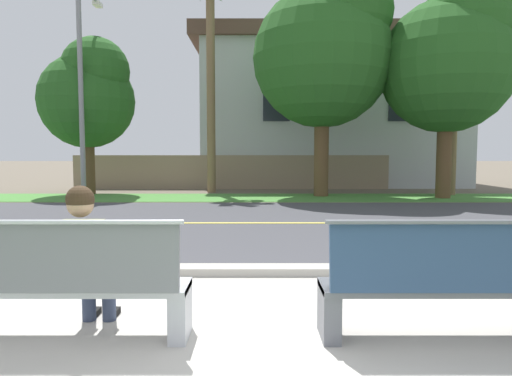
{
  "coord_description": "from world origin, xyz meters",
  "views": [
    {
      "loc": [
        0.01,
        -3.25,
        1.51
      ],
      "look_at": [
        0.01,
        3.4,
        1.0
      ],
      "focal_mm": 32.33,
      "sensor_mm": 36.0,
      "label": 1
    }
  ],
  "objects_px": {
    "bench_left": "(67,286)",
    "streetlamp": "(83,75)",
    "shade_tree_left": "(328,47)",
    "palm_tree_tall": "(457,4)",
    "shade_tree_far_left": "(89,94)",
    "seated_person_olive": "(86,254)",
    "shade_tree_centre": "(453,56)",
    "bench_right": "(443,286)",
    "palm_tree_short": "(211,12)"
  },
  "relations": [
    {
      "from": "shade_tree_left",
      "to": "palm_tree_tall",
      "type": "height_order",
      "value": "palm_tree_tall"
    },
    {
      "from": "streetlamp",
      "to": "shade_tree_left",
      "type": "height_order",
      "value": "shade_tree_left"
    },
    {
      "from": "shade_tree_left",
      "to": "seated_person_olive",
      "type": "bearing_deg",
      "value": -107.57
    },
    {
      "from": "bench_left",
      "to": "shade_tree_left",
      "type": "distance_m",
      "value": 13.59
    },
    {
      "from": "seated_person_olive",
      "to": "palm_tree_tall",
      "type": "height_order",
      "value": "palm_tree_tall"
    },
    {
      "from": "shade_tree_far_left",
      "to": "streetlamp",
      "type": "bearing_deg",
      "value": -77.56
    },
    {
      "from": "palm_tree_short",
      "to": "shade_tree_left",
      "type": "bearing_deg",
      "value": -22.19
    },
    {
      "from": "seated_person_olive",
      "to": "shade_tree_centre",
      "type": "height_order",
      "value": "shade_tree_centre"
    },
    {
      "from": "bench_left",
      "to": "shade_tree_far_left",
      "type": "distance_m",
      "value": 13.95
    },
    {
      "from": "streetlamp",
      "to": "shade_tree_far_left",
      "type": "height_order",
      "value": "streetlamp"
    },
    {
      "from": "bench_right",
      "to": "palm_tree_tall",
      "type": "height_order",
      "value": "palm_tree_tall"
    },
    {
      "from": "streetlamp",
      "to": "seated_person_olive",
      "type": "bearing_deg",
      "value": -69.72
    },
    {
      "from": "bench_right",
      "to": "shade_tree_centre",
      "type": "relative_size",
      "value": 0.27
    },
    {
      "from": "seated_person_olive",
      "to": "shade_tree_left",
      "type": "xyz_separation_m",
      "value": [
        3.8,
        12.01,
        4.37
      ]
    },
    {
      "from": "bench_left",
      "to": "palm_tree_tall",
      "type": "height_order",
      "value": "palm_tree_tall"
    },
    {
      "from": "bench_left",
      "to": "streetlamp",
      "type": "bearing_deg",
      "value": 109.57
    },
    {
      "from": "bench_right",
      "to": "seated_person_olive",
      "type": "xyz_separation_m",
      "value": [
        -2.89,
        0.17,
        0.22
      ]
    },
    {
      "from": "streetlamp",
      "to": "shade_tree_centre",
      "type": "xyz_separation_m",
      "value": [
        11.94,
        -0.0,
        0.61
      ]
    },
    {
      "from": "seated_person_olive",
      "to": "shade_tree_left",
      "type": "distance_m",
      "value": 13.33
    },
    {
      "from": "bench_right",
      "to": "palm_tree_tall",
      "type": "relative_size",
      "value": 0.23
    },
    {
      "from": "streetlamp",
      "to": "palm_tree_short",
      "type": "bearing_deg",
      "value": 30.55
    },
    {
      "from": "bench_left",
      "to": "shade_tree_far_left",
      "type": "relative_size",
      "value": 0.35
    },
    {
      "from": "seated_person_olive",
      "to": "bench_left",
      "type": "bearing_deg",
      "value": -119.63
    },
    {
      "from": "streetlamp",
      "to": "shade_tree_left",
      "type": "xyz_separation_m",
      "value": [
        8.0,
        0.65,
        1.03
      ]
    },
    {
      "from": "shade_tree_far_left",
      "to": "shade_tree_centre",
      "type": "relative_size",
      "value": 0.78
    },
    {
      "from": "seated_person_olive",
      "to": "shade_tree_centre",
      "type": "distance_m",
      "value": 14.3
    },
    {
      "from": "streetlamp",
      "to": "shade_tree_far_left",
      "type": "distance_m",
      "value": 1.43
    },
    {
      "from": "shade_tree_centre",
      "to": "seated_person_olive",
      "type": "bearing_deg",
      "value": -124.27
    },
    {
      "from": "shade_tree_far_left",
      "to": "palm_tree_tall",
      "type": "distance_m",
      "value": 13.18
    },
    {
      "from": "bench_right",
      "to": "seated_person_olive",
      "type": "distance_m",
      "value": 2.9
    },
    {
      "from": "bench_right",
      "to": "palm_tree_tall",
      "type": "bearing_deg",
      "value": 66.86
    },
    {
      "from": "seated_person_olive",
      "to": "palm_tree_tall",
      "type": "relative_size",
      "value": 0.15
    },
    {
      "from": "shade_tree_far_left",
      "to": "seated_person_olive",
      "type": "bearing_deg",
      "value": -70.51
    },
    {
      "from": "shade_tree_centre",
      "to": "shade_tree_far_left",
      "type": "bearing_deg",
      "value": 173.77
    },
    {
      "from": "shade_tree_centre",
      "to": "palm_tree_tall",
      "type": "height_order",
      "value": "palm_tree_tall"
    },
    {
      "from": "bench_left",
      "to": "shade_tree_centre",
      "type": "height_order",
      "value": "shade_tree_centre"
    },
    {
      "from": "shade_tree_far_left",
      "to": "palm_tree_short",
      "type": "xyz_separation_m",
      "value": [
        4.21,
        0.98,
        3.11
      ]
    },
    {
      "from": "bench_right",
      "to": "streetlamp",
      "type": "relative_size",
      "value": 0.27
    },
    {
      "from": "palm_tree_tall",
      "to": "palm_tree_short",
      "type": "bearing_deg",
      "value": 172.56
    },
    {
      "from": "palm_tree_tall",
      "to": "bench_left",
      "type": "bearing_deg",
      "value": -123.52
    },
    {
      "from": "streetlamp",
      "to": "shade_tree_centre",
      "type": "distance_m",
      "value": 11.95
    },
    {
      "from": "streetlamp",
      "to": "palm_tree_short",
      "type": "relative_size",
      "value": 0.84
    },
    {
      "from": "shade_tree_far_left",
      "to": "shade_tree_left",
      "type": "xyz_separation_m",
      "value": [
        8.29,
        -0.69,
        1.47
      ]
    },
    {
      "from": "seated_person_olive",
      "to": "palm_tree_tall",
      "type": "bearing_deg",
      "value": 56.43
    },
    {
      "from": "streetlamp",
      "to": "bench_left",
      "type": "bearing_deg",
      "value": -70.43
    },
    {
      "from": "shade_tree_far_left",
      "to": "palm_tree_tall",
      "type": "xyz_separation_m",
      "value": [
        12.82,
        -0.15,
        3.04
      ]
    },
    {
      "from": "shade_tree_left",
      "to": "palm_tree_tall",
      "type": "xyz_separation_m",
      "value": [
        4.52,
        0.54,
        1.57
      ]
    },
    {
      "from": "bench_left",
      "to": "palm_tree_tall",
      "type": "bearing_deg",
      "value": 56.48
    },
    {
      "from": "shade_tree_far_left",
      "to": "shade_tree_left",
      "type": "distance_m",
      "value": 8.45
    },
    {
      "from": "bench_right",
      "to": "shade_tree_left",
      "type": "height_order",
      "value": "shade_tree_left"
    }
  ]
}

